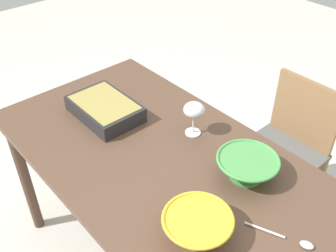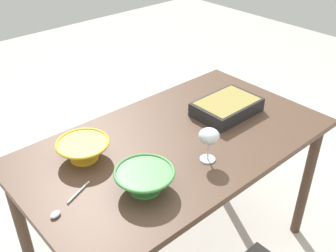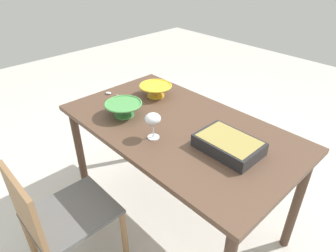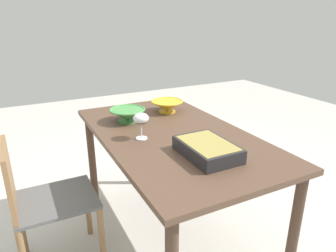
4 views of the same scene
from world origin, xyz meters
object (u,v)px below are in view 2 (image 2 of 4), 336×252
object	(u,v)px
casserole_dish	(227,106)
serving_spoon	(63,207)
mixing_bowl	(83,149)
wine_glass	(210,137)
small_bowl	(145,179)
dining_table	(176,156)

from	to	relation	value
casserole_dish	serving_spoon	xyz separation A→B (m)	(0.96, 0.06, -0.03)
mixing_bowl	serving_spoon	xyz separation A→B (m)	(0.22, 0.21, -0.04)
wine_glass	serving_spoon	xyz separation A→B (m)	(0.61, -0.15, -0.11)
wine_glass	mixing_bowl	bearing A→B (deg)	-42.50
casserole_dish	serving_spoon	bearing A→B (deg)	3.51
small_bowl	serving_spoon	size ratio (longest dim) A/B	1.09
casserole_dish	mixing_bowl	world-z (taller)	mixing_bowl
casserole_dish	serving_spoon	world-z (taller)	casserole_dish
dining_table	wine_glass	size ratio (longest dim) A/B	9.36
mixing_bowl	serving_spoon	world-z (taller)	mixing_bowl
serving_spoon	mixing_bowl	bearing A→B (deg)	-136.11
wine_glass	mixing_bowl	distance (m)	0.53
mixing_bowl	dining_table	bearing A→B (deg)	157.47
mixing_bowl	wine_glass	bearing A→B (deg)	137.50
wine_glass	casserole_dish	world-z (taller)	wine_glass
dining_table	mixing_bowl	xyz separation A→B (m)	(0.39, -0.16, 0.14)
wine_glass	mixing_bowl	size ratio (longest dim) A/B	0.67
small_bowl	serving_spoon	xyz separation A→B (m)	(0.29, -0.12, -0.04)
dining_table	casserole_dish	xyz separation A→B (m)	(-0.36, -0.01, 0.13)
mixing_bowl	serving_spoon	bearing A→B (deg)	43.89
small_bowl	dining_table	bearing A→B (deg)	-152.31
dining_table	small_bowl	size ratio (longest dim) A/B	6.16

